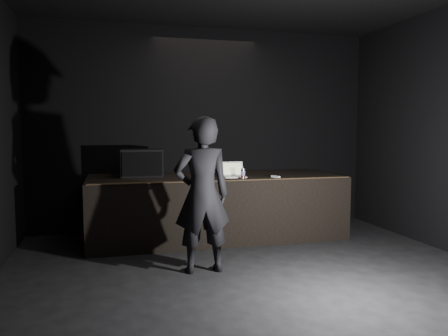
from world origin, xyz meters
The scene contains 11 objects.
ground centered at (0.00, 0.00, 0.00)m, with size 7.00×7.00×0.00m, color black.
room_walls centered at (0.00, 0.00, 2.02)m, with size 6.10×7.10×3.52m.
stage_riser centered at (0.00, 2.73, 0.50)m, with size 4.00×1.50×1.00m, color black.
riser_lip centered at (0.00, 2.02, 1.01)m, with size 3.92×0.10×0.01m, color brown.
stage_monitor centered at (-1.16, 2.90, 1.22)m, with size 0.66×0.49×0.43m.
cable centered at (-1.21, 3.22, 1.01)m, with size 0.02×0.02×0.87m, color black.
laptop centered at (0.23, 2.48, 1.06)m, with size 0.35×0.32×0.23m.
beer_can centered at (0.30, 2.20, 1.08)m, with size 0.07×0.07×0.16m.
plastic_cup centered at (-0.01, 2.87, 1.05)m, with size 0.08×0.08×0.10m, color white.
wii_remote centered at (0.83, 2.20, 1.02)m, with size 0.04×0.17×0.03m, color white.
person centered at (-0.56, 1.08, 0.95)m, with size 0.69×0.45×1.90m, color black.
Camera 1 is at (-1.62, -4.07, 1.75)m, focal length 35.00 mm.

